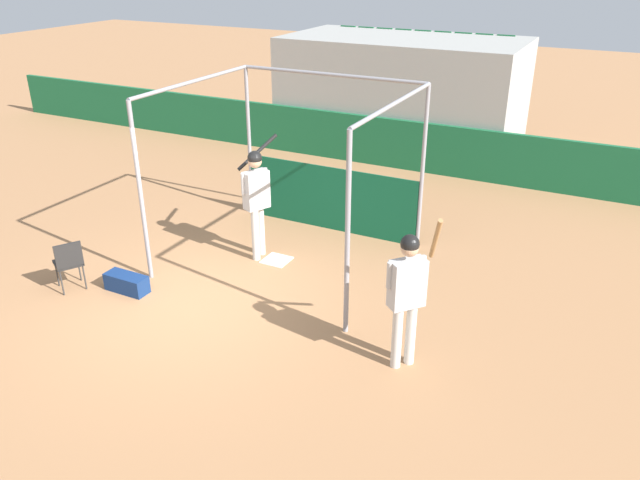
{
  "coord_description": "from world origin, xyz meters",
  "views": [
    {
      "loc": [
        5.44,
        -6.32,
        4.9
      ],
      "look_at": [
        1.75,
        0.96,
        1.05
      ],
      "focal_mm": 35.0,
      "sensor_mm": 36.0,
      "label": 1
    }
  ],
  "objects": [
    {
      "name": "folding_chair",
      "position": [
        -1.88,
        -0.46,
        0.52
      ],
      "size": [
        0.55,
        0.55,
        0.84
      ],
      "rotation": [
        0.0,
        0.0,
        1.04
      ],
      "color": "black",
      "rests_on": "ground"
    },
    {
      "name": "outfield_wall",
      "position": [
        0.0,
        7.47,
        0.59
      ],
      "size": [
        24.0,
        0.12,
        1.19
      ],
      "color": "#196038",
      "rests_on": "ground"
    },
    {
      "name": "player_batter",
      "position": [
        0.1,
        1.87,
        1.17
      ],
      "size": [
        0.6,
        0.92,
        2.04
      ],
      "rotation": [
        0.0,
        0.0,
        1.15
      ],
      "color": "silver",
      "rests_on": "ground"
    },
    {
      "name": "equipment_bag",
      "position": [
        -1.1,
        -0.1,
        0.14
      ],
      "size": [
        0.7,
        0.28,
        0.28
      ],
      "color": "navy",
      "rests_on": "ground"
    },
    {
      "name": "bleacher_section",
      "position": [
        0.0,
        9.14,
        1.43
      ],
      "size": [
        5.95,
        3.2,
        2.87
      ],
      "color": "#9E9E99",
      "rests_on": "ground"
    },
    {
      "name": "ground_plane",
      "position": [
        0.0,
        0.0,
        0.0
      ],
      "size": [
        60.0,
        60.0,
        0.0
      ],
      "primitive_type": "plane",
      "color": "#A8754C"
    },
    {
      "name": "player_waiting",
      "position": [
        3.4,
        0.06,
        1.12
      ],
      "size": [
        0.6,
        0.76,
        2.09
      ],
      "rotation": [
        0.0,
        0.0,
        0.86
      ],
      "color": "silver",
      "rests_on": "ground"
    },
    {
      "name": "home_plate",
      "position": [
        0.46,
        1.86,
        0.01
      ],
      "size": [
        0.44,
        0.44,
        0.02
      ],
      "color": "white",
      "rests_on": "ground"
    },
    {
      "name": "batting_cage",
      "position": [
        0.68,
        2.92,
        1.22
      ],
      "size": [
        3.57,
        3.15,
        2.93
      ],
      "color": "gray",
      "rests_on": "ground"
    }
  ]
}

